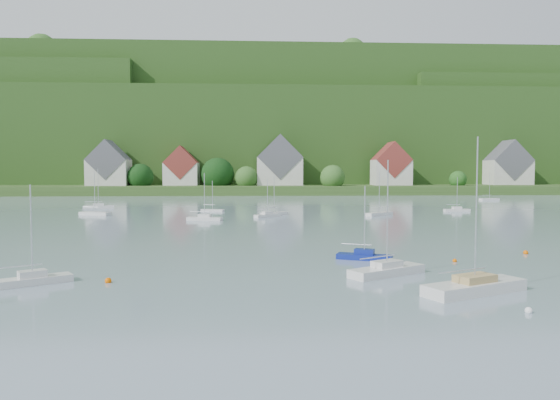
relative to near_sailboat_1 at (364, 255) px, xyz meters
name	(u,v)px	position (x,y,z in m)	size (l,w,h in m)	color
far_shore_strip	(265,188)	(-5.56, 154.22, 1.10)	(600.00, 60.00, 3.00)	#2E4A1B
forested_ridge	(262,141)	(-5.16, 222.79, 22.48)	(620.00, 181.22, 69.89)	#1E4115
village_building_0	(109,167)	(-60.56, 141.22, 9.11)	(14.00, 10.40, 16.00)	beige
village_building_1	(181,169)	(-35.56, 143.22, 8.35)	(12.00, 9.36, 14.00)	beige
village_building_2	(279,165)	(-0.56, 142.22, 9.87)	(16.00, 11.44, 18.00)	beige
village_building_3	(391,167)	(39.44, 140.22, 9.03)	(13.00, 10.40, 15.50)	beige
village_building_4	(508,167)	(84.44, 144.22, 9.19)	(15.00, 10.40, 16.50)	beige
near_sailboat_1	(364,255)	(0.00, 0.00, 0.00)	(5.29, 3.36, 6.94)	navy
near_sailboat_2	(475,286)	(4.65, -13.97, 0.11)	(8.09, 5.38, 10.67)	silver
near_sailboat_3	(387,270)	(0.22, -7.50, 0.07)	(6.83, 5.17, 9.22)	silver
near_sailboat_6	(33,279)	(-26.70, -9.46, 0.01)	(5.38, 4.29, 7.36)	silver
mooring_buoy_0	(108,283)	(-21.30, -9.15, -0.40)	(0.50, 0.50, 0.50)	#F86300
mooring_buoy_1	(529,313)	(5.75, -19.03, -0.40)	(0.44, 0.44, 0.44)	white
mooring_buoy_2	(526,254)	(16.91, 2.53, -0.40)	(0.48, 0.48, 0.48)	#F86300
mooring_buoy_3	(455,262)	(8.04, -1.62, -0.40)	(0.39, 0.39, 0.39)	#F86300
mooring_buoy_5	(53,283)	(-25.37, -9.06, -0.40)	(0.41, 0.41, 0.41)	#F86300
far_sailboat_cluster	(287,206)	(-2.71, 68.13, -0.03)	(188.26, 58.15, 8.71)	silver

